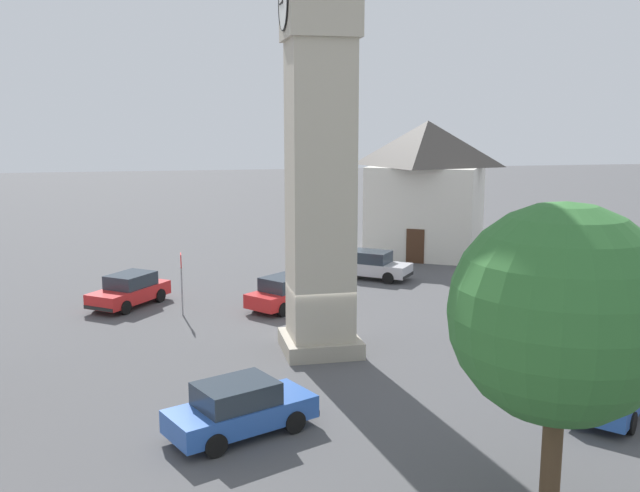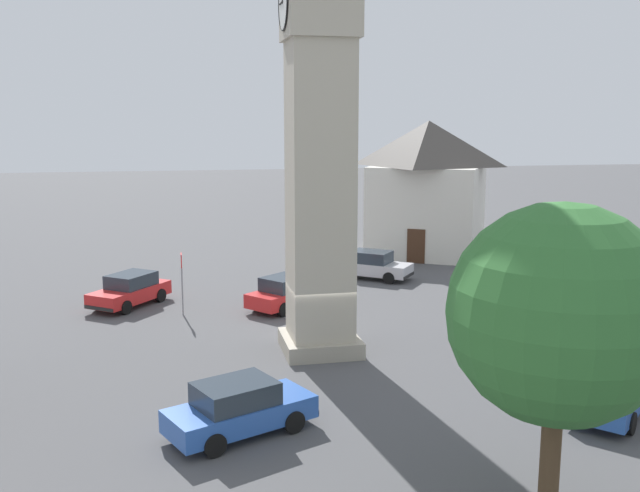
# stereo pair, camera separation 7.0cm
# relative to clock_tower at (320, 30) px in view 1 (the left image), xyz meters

# --- Properties ---
(ground_plane) EXTENTS (200.00, 200.00, 0.00)m
(ground_plane) POSITION_rel_clock_tower_xyz_m (-0.00, -0.00, -11.69)
(ground_plane) COLOR #4C4C4F
(clock_tower) EXTENTS (3.40, 3.40, 20.00)m
(clock_tower) POSITION_rel_clock_tower_xyz_m (0.00, 0.00, 0.00)
(clock_tower) COLOR #A59C89
(clock_tower) RESTS_ON ground
(car_blue_kerb) EXTENTS (3.91, 4.27, 1.53)m
(car_blue_kerb) POSITION_rel_clock_tower_xyz_m (6.36, 0.22, -10.93)
(car_blue_kerb) COLOR red
(car_blue_kerb) RESTS_ON ground
(car_silver_kerb) EXTENTS (4.30, 3.85, 1.53)m
(car_silver_kerb) POSITION_rel_clock_tower_xyz_m (8.25, 7.39, -10.93)
(car_silver_kerb) COLOR red
(car_silver_kerb) RESTS_ON ground
(car_red_corner) EXTENTS (3.87, 4.29, 1.53)m
(car_red_corner) POSITION_rel_clock_tower_xyz_m (11.51, -5.34, -10.93)
(car_red_corner) COLOR silver
(car_red_corner) RESTS_ON ground
(car_white_side) EXTENTS (4.00, 4.20, 1.53)m
(car_white_side) POSITION_rel_clock_tower_xyz_m (-7.37, -7.35, -10.93)
(car_white_side) COLOR #2D5BB7
(car_white_side) RESTS_ON ground
(car_black_far) EXTENTS (3.22, 4.46, 1.53)m
(car_black_far) POSITION_rel_clock_tower_xyz_m (-6.56, 3.63, -10.93)
(car_black_far) COLOR #2D5BB7
(car_black_far) RESTS_ON ground
(pedestrian) EXTENTS (0.54, 0.32, 1.69)m
(pedestrian) POSITION_rel_clock_tower_xyz_m (0.75, -6.82, -10.68)
(pedestrian) COLOR #2D3351
(pedestrian) RESTS_ON ground
(tree) EXTENTS (4.72, 4.72, 6.97)m
(tree) POSITION_rel_clock_tower_xyz_m (-12.06, -2.61, -7.10)
(tree) COLOR brown
(tree) RESTS_ON ground
(building_terrace_right) EXTENTS (9.29, 9.42, 8.58)m
(building_terrace_right) POSITION_rel_clock_tower_xyz_m (17.80, -10.72, -7.31)
(building_terrace_right) COLOR silver
(building_terrace_right) RESTS_ON ground
(road_sign) EXTENTS (0.60, 0.07, 2.80)m
(road_sign) POSITION_rel_clock_tower_xyz_m (6.13, 5.00, -9.79)
(road_sign) COLOR gray
(road_sign) RESTS_ON ground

